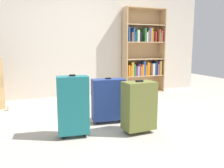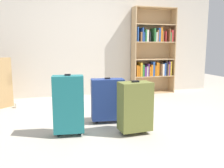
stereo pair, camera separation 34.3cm
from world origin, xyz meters
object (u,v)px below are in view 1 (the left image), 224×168
(suitcase_teal, at_px, (73,105))
(suitcase_navy_blue, at_px, (108,99))
(bookshelf, at_px, (143,52))
(mug, at_px, (10,108))
(suitcase_olive, at_px, (139,106))

(suitcase_teal, xyz_separation_m, suitcase_navy_blue, (0.59, 0.37, -0.06))
(bookshelf, distance_m, mug, 3.16)
(suitcase_navy_blue, bearing_deg, mug, 138.21)
(suitcase_olive, bearing_deg, suitcase_teal, 169.26)
(mug, distance_m, suitcase_olive, 2.38)
(mug, xyz_separation_m, suitcase_teal, (0.78, -1.59, 0.35))
(bookshelf, bearing_deg, suitcase_navy_blue, -130.14)
(suitcase_teal, height_order, suitcase_navy_blue, suitcase_teal)
(bookshelf, xyz_separation_m, suitcase_teal, (-2.18, -2.25, -0.55))
(mug, xyz_separation_m, suitcase_olive, (1.59, -1.75, 0.31))
(bookshelf, relative_size, suitcase_olive, 2.88)
(mug, bearing_deg, bookshelf, 12.53)
(suitcase_navy_blue, bearing_deg, suitcase_teal, -148.08)
(bookshelf, distance_m, suitcase_teal, 3.18)
(mug, relative_size, suitcase_navy_blue, 0.18)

